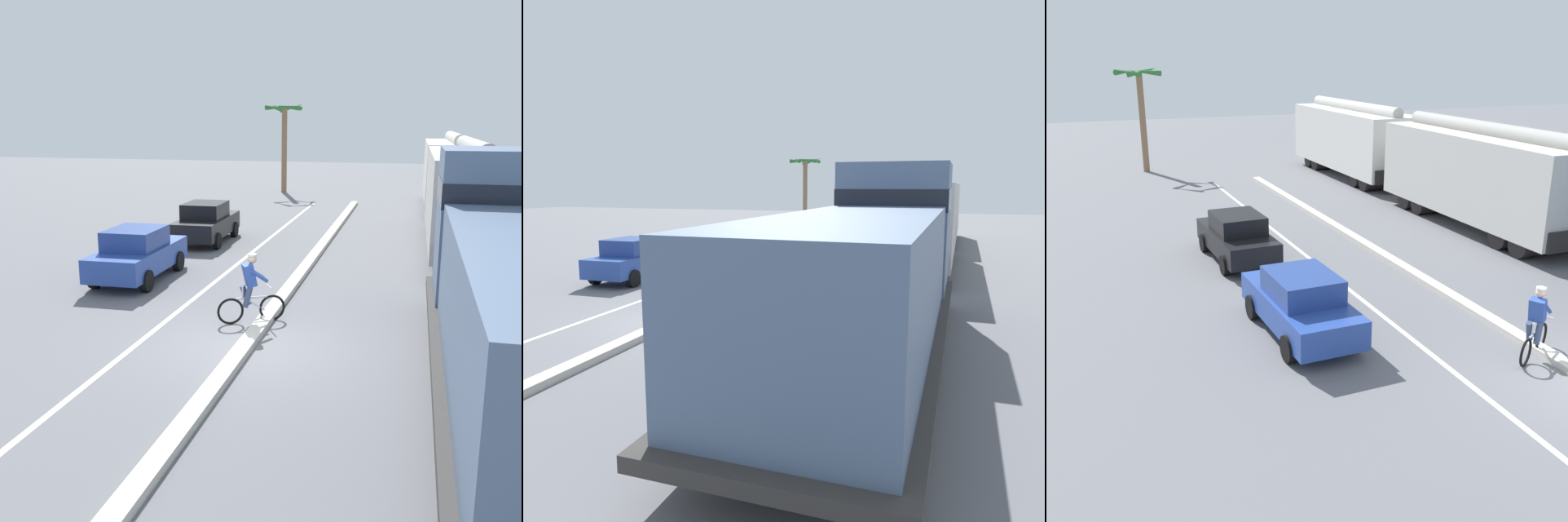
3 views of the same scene
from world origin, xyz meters
TOP-DOWN VIEW (x-y plane):
  - ground_plane at (0.00, 0.00)m, footprint 120.00×120.00m
  - median_curb at (0.00, 6.00)m, footprint 0.36×36.00m
  - lane_stripe at (-2.40, 6.00)m, footprint 0.14×36.00m
  - locomotive at (5.34, -0.88)m, footprint 3.10×11.61m
  - hopper_car_lead at (5.34, 11.28)m, footprint 2.90×10.60m
  - hopper_car_middle at (5.34, 22.88)m, footprint 2.90×10.60m
  - parked_car_blue at (-4.80, 4.74)m, footprint 1.91×4.24m
  - parked_car_black at (-4.70, 10.89)m, footprint 1.93×4.25m
  - cyclist at (-0.34, 1.56)m, footprint 1.51×0.91m
  - palm_tree_near at (-5.27, 28.79)m, footprint 2.62×2.77m

SIDE VIEW (x-z plane):
  - ground_plane at x=0.00m, z-range 0.00..0.00m
  - lane_stripe at x=-2.40m, z-range 0.00..0.01m
  - median_curb at x=0.00m, z-range 0.00..0.16m
  - parked_car_blue at x=-4.80m, z-range 0.01..1.63m
  - parked_car_black at x=-4.70m, z-range 0.01..1.63m
  - cyclist at x=-0.34m, z-range -0.04..1.67m
  - locomotive at x=5.34m, z-range -0.30..3.90m
  - hopper_car_lead at x=5.34m, z-range -0.01..4.17m
  - hopper_car_middle at x=5.34m, z-range -0.01..4.17m
  - palm_tree_near at x=-5.27m, z-range 1.40..7.41m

